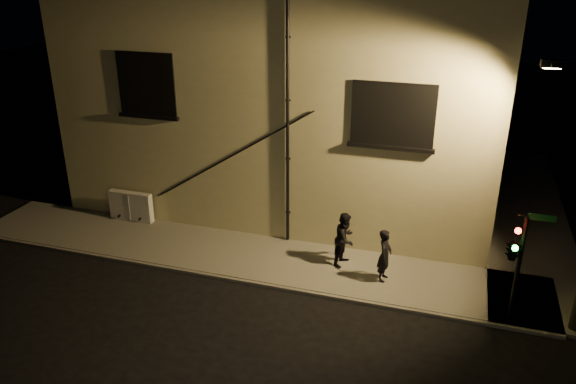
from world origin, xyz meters
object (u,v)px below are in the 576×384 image
(pedestrian_a, at_px, (385,255))
(pedestrian_b, at_px, (345,239))
(utility_cabinet, at_px, (131,206))
(traffic_signal, at_px, (514,249))

(pedestrian_a, height_order, pedestrian_b, pedestrian_b)
(utility_cabinet, bearing_deg, pedestrian_a, -8.04)
(pedestrian_a, height_order, traffic_signal, traffic_signal)
(pedestrian_a, relative_size, traffic_signal, 0.54)
(pedestrian_b, height_order, traffic_signal, traffic_signal)
(utility_cabinet, xyz_separation_m, traffic_signal, (13.41, -2.34, 1.57))
(pedestrian_b, bearing_deg, utility_cabinet, 98.68)
(pedestrian_a, xyz_separation_m, pedestrian_b, (-1.38, 0.62, 0.05))
(utility_cabinet, distance_m, pedestrian_a, 10.00)
(utility_cabinet, bearing_deg, traffic_signal, -9.90)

